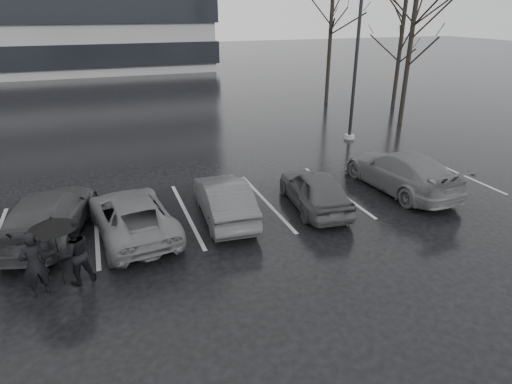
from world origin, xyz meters
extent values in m
plane|color=black|center=(0.00, 0.00, 0.00)|extent=(160.00, 160.00, 0.00)
imported|color=black|center=(1.95, 1.52, 0.65)|extent=(1.94, 3.95, 1.30)
imported|color=#29292B|center=(-1.10, 1.82, 0.65)|extent=(1.64, 4.02, 1.30)
imported|color=#474749|center=(-3.95, 1.72, 0.61)|extent=(2.56, 4.61, 1.22)
imported|color=black|center=(-6.20, 2.53, 0.67)|extent=(2.96, 4.93, 1.34)
imported|color=#474749|center=(5.63, 1.82, 0.72)|extent=(2.21, 5.03, 1.44)
imported|color=black|center=(-6.31, -0.55, 0.82)|extent=(0.70, 0.58, 1.63)
imported|color=black|center=(-5.44, -0.33, 0.81)|extent=(0.93, 0.82, 1.61)
cylinder|color=black|center=(-5.80, -0.31, 0.79)|extent=(0.02, 0.02, 1.57)
cone|color=black|center=(-5.80, -0.31, 1.67)|extent=(1.08, 1.08, 0.28)
sphere|color=black|center=(-5.80, -0.31, 1.81)|extent=(0.05, 0.05, 0.05)
cylinder|color=gray|center=(7.54, 8.31, 0.10)|extent=(0.51, 0.51, 0.20)
cylinder|color=black|center=(7.54, 8.31, 4.61)|extent=(0.16, 0.16, 9.22)
cube|color=#AAAAAC|center=(-5.00, 2.50, 0.00)|extent=(0.12, 5.00, 0.00)
cube|color=#AAAAAC|center=(-2.20, 2.50, 0.00)|extent=(0.12, 5.00, 0.00)
cube|color=#AAAAAC|center=(0.60, 2.50, 0.00)|extent=(0.12, 5.00, 0.00)
cube|color=#AAAAAC|center=(3.40, 2.50, 0.00)|extent=(0.12, 5.00, 0.00)
cube|color=#AAAAAC|center=(6.20, 2.50, 0.00)|extent=(0.12, 5.00, 0.00)
cube|color=#AAAAAC|center=(9.00, 2.50, 0.00)|extent=(0.12, 5.00, 0.00)
cylinder|color=black|center=(12.00, 10.00, 4.00)|extent=(0.26, 0.26, 8.00)
cylinder|color=black|center=(14.50, 14.00, 3.50)|extent=(0.26, 0.26, 7.00)
cylinder|color=black|center=(11.00, 17.00, 4.25)|extent=(0.26, 0.26, 8.50)
camera|label=1|loc=(-4.46, -10.09, 6.17)|focal=30.00mm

